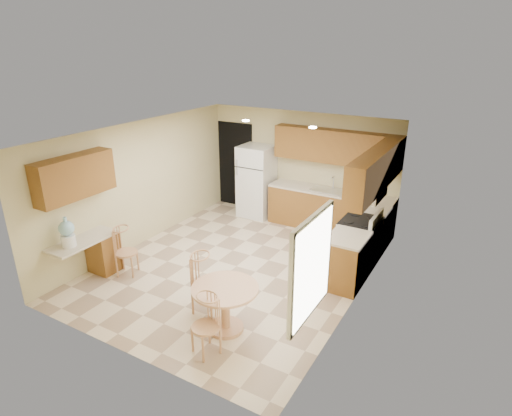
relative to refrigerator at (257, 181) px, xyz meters
The scene contains 30 objects.
floor 2.72m from the refrigerator, 68.40° to the right, with size 5.50×5.50×0.00m, color beige.
ceiling 3.07m from the refrigerator, 68.40° to the right, with size 4.50×5.50×0.02m, color white.
wall_back 1.09m from the refrigerator, 20.23° to the left, with size 4.50×0.02×2.50m, color #CEC38B.
wall_front 5.25m from the refrigerator, 79.55° to the right, with size 4.50×0.02×2.50m, color #CEC38B.
wall_left 2.76m from the refrigerator, 118.44° to the right, with size 0.02×5.50×2.50m, color #CEC38B.
wall_right 4.02m from the refrigerator, 36.87° to the right, with size 0.02×5.50×2.50m, color #CEC38B.
doorway 0.89m from the refrigerator, 157.27° to the left, with size 0.90×0.02×2.10m, color black.
base_cab_back 1.87m from the refrigerator, ahead, with size 2.75×0.60×0.87m, color brown.
counter_back 1.83m from the refrigerator, ahead, with size 2.75×0.63×0.04m, color beige.
base_cab_right_a 2.98m from the refrigerator, 10.64° to the right, with size 0.60×0.59×0.87m, color brown.
counter_right_a 2.95m from the refrigerator, 10.64° to the right, with size 0.63×0.59×0.04m, color beige.
base_cab_right_b 3.55m from the refrigerator, 34.59° to the right, with size 0.60×0.80×0.87m, color brown.
counter_right_b 3.52m from the refrigerator, 34.59° to the right, with size 0.63×0.80×0.04m, color beige.
upper_cab_back 2.09m from the refrigerator, ahead, with size 2.75×0.33×0.70m, color brown.
upper_cab_right 3.41m from the refrigerator, 21.41° to the right, with size 0.33×2.42×0.70m, color brown.
upper_cab_left 4.28m from the refrigerator, 105.84° to the right, with size 0.33×1.40×0.70m, color brown.
sink 1.80m from the refrigerator, ahead, with size 0.78×0.44×0.01m, color silver.
range_hood 3.24m from the refrigerator, 22.46° to the right, with size 0.50×0.76×0.14m, color silver.
desk_pedestal 3.90m from the refrigerator, 105.76° to the right, with size 0.48×0.42×0.72m, color brown.
desk_top 4.23m from the refrigerator, 104.36° to the right, with size 0.50×1.20×0.04m, color beige.
window 5.35m from the refrigerator, 53.21° to the right, with size 0.06×1.12×1.30m.
can_light_a 2.08m from the refrigerator, 69.44° to the right, with size 0.14×0.14×0.02m, color white.
can_light_b 2.75m from the refrigerator, 32.96° to the right, with size 0.14×0.14×0.02m, color white.
refrigerator is the anchor object (origin of this frame).
stove 3.15m from the refrigerator, 22.99° to the right, with size 0.65×0.76×1.09m.
dining_table 4.47m from the refrigerator, 65.79° to the right, with size 0.95×0.95×0.71m.
chair_table_a 4.11m from the refrigerator, 71.89° to the right, with size 0.42×0.54×0.95m.
chair_table_b 5.05m from the refrigerator, 68.18° to the right, with size 0.38×0.42×0.86m.
chair_desk 3.75m from the refrigerator, 99.25° to the right, with size 0.39×0.50×0.89m.
water_crock 4.49m from the refrigerator, 103.52° to the right, with size 0.25×0.25×0.51m.
Camera 1 is at (3.83, -5.91, 3.92)m, focal length 30.00 mm.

